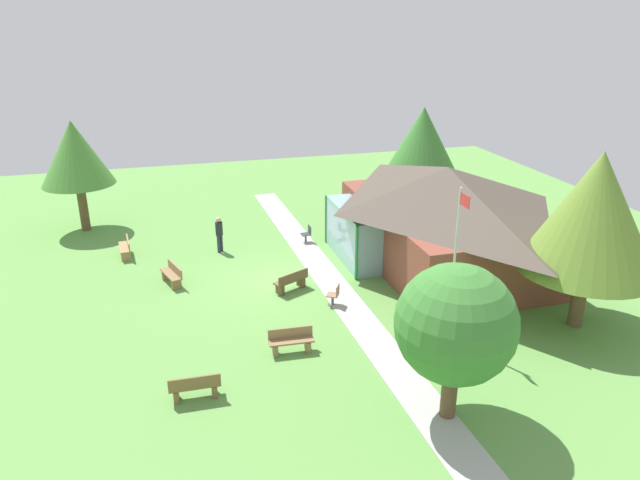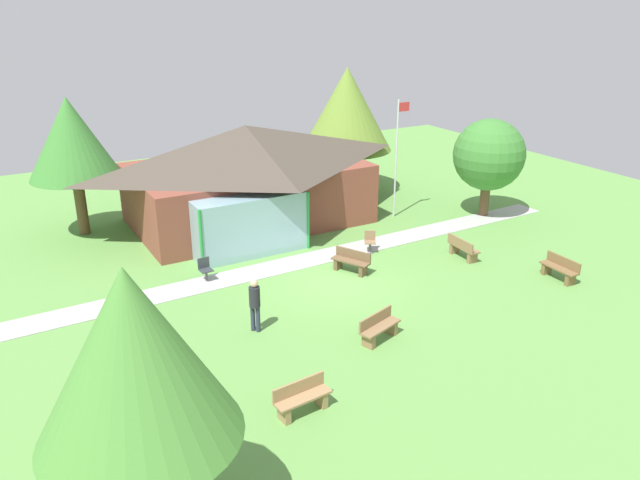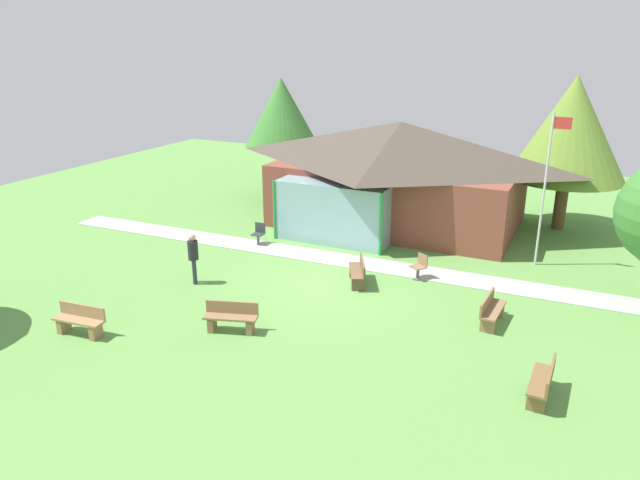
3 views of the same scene
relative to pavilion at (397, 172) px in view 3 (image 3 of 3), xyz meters
The scene contains 14 objects.
ground_plane 7.92m from the pavilion, 89.39° to the right, with size 44.00×44.00×0.00m, color #609947.
pavilion is the anchor object (origin of this frame).
footpath 5.76m from the pavilion, 89.12° to the right, with size 25.37×1.30×0.03m, color #ADADA8.
flagpole 6.86m from the pavilion, 22.97° to the right, with size 0.64×0.08×5.46m.
bench_mid_right 10.04m from the pavilion, 55.23° to the right, with size 0.52×1.52×0.84m.
bench_front_left 14.50m from the pavilion, 108.42° to the right, with size 1.53×0.58×0.84m.
bench_lawn_far_right 13.68m from the pavilion, 57.11° to the right, with size 0.48×1.51×0.84m.
bench_front_center 11.86m from the pavilion, 94.25° to the right, with size 1.56×0.88×0.84m.
bench_rear_near_path 7.37m from the pavilion, 81.21° to the right, with size 1.06×1.54×0.84m.
patio_chair_west 6.70m from the pavilion, 127.79° to the right, with size 0.46×0.46×0.86m.
patio_chair_lawn_spare 6.67m from the pavilion, 63.91° to the right, with size 0.60×0.60×0.86m.
visitor_strolling_lawn 10.20m from the pavilion, 112.49° to the right, with size 0.34×0.34×1.74m.
tree_behind_pavilion_left 7.45m from the pavilion, 162.11° to the left, with size 3.76×3.76×5.92m.
tree_behind_pavilion_right 7.26m from the pavilion, 18.59° to the left, with size 4.69×4.69×6.41m.
Camera 3 is at (7.68, -16.43, 7.87)m, focal length 33.10 mm.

